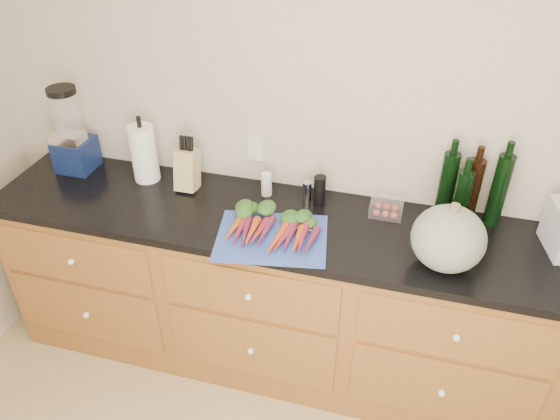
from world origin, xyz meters
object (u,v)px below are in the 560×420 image
(paper_towel, at_px, (144,153))
(cutting_board, at_px, (272,238))
(blender_appliance, at_px, (71,135))
(squash, at_px, (448,238))
(tomato_box, at_px, (386,208))
(carrots, at_px, (274,227))
(knife_block, at_px, (187,170))

(paper_towel, bearing_deg, cutting_board, -22.70)
(cutting_board, xyz_separation_m, blender_appliance, (-1.17, 0.32, 0.19))
(squash, height_order, tomato_box, squash)
(carrots, relative_size, knife_block, 1.91)
(cutting_board, distance_m, blender_appliance, 1.23)
(squash, distance_m, tomato_box, 0.42)
(carrots, bearing_deg, tomato_box, 32.11)
(cutting_board, distance_m, knife_block, 0.61)
(cutting_board, xyz_separation_m, paper_towel, (-0.76, 0.32, 0.14))
(carrots, height_order, knife_block, knife_block)
(cutting_board, height_order, blender_appliance, blender_appliance)
(squash, height_order, paper_towel, paper_towel)
(paper_towel, relative_size, tomato_box, 1.95)
(carrots, relative_size, squash, 1.31)
(tomato_box, bearing_deg, carrots, -147.89)
(cutting_board, relative_size, blender_appliance, 1.07)
(squash, bearing_deg, knife_block, 167.75)
(cutting_board, xyz_separation_m, knife_block, (-0.52, 0.30, 0.10))
(cutting_board, relative_size, knife_block, 2.36)
(blender_appliance, bearing_deg, tomato_box, 0.44)
(knife_block, distance_m, tomato_box, 0.99)
(carrots, xyz_separation_m, knife_block, (-0.52, 0.26, 0.07))
(cutting_board, bearing_deg, paper_towel, 157.30)
(cutting_board, distance_m, carrots, 0.05)
(carrots, distance_m, blender_appliance, 1.21)
(squash, xyz_separation_m, blender_appliance, (-1.91, 0.29, 0.06))
(squash, distance_m, blender_appliance, 1.93)
(blender_appliance, height_order, tomato_box, blender_appliance)
(carrots, relative_size, tomato_box, 2.59)
(squash, xyz_separation_m, knife_block, (-1.26, 0.27, -0.03))
(cutting_board, height_order, squash, squash)
(squash, xyz_separation_m, tomato_box, (-0.27, 0.30, -0.10))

